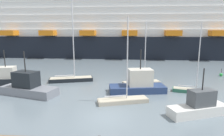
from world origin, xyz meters
TOP-DOWN VIEW (x-y plane):
  - ground_plane at (0.00, 0.00)m, footprint 600.00×600.00m
  - sailboat_0 at (3.87, 10.40)m, footprint 5.23×2.72m
  - sailboat_1 at (-6.18, 11.68)m, footprint 6.37×3.20m
  - sailboat_2 at (9.69, 7.47)m, footprint 4.72×2.26m
  - sailboat_3 at (1.44, 3.60)m, footprint 5.32×2.69m
  - fishing_boat_0 at (-9.41, 5.39)m, footprint 6.93×3.97m
  - fishing_boat_1 at (8.05, 1.09)m, footprint 5.56×3.28m
  - fishing_boat_2 at (-14.51, 9.04)m, footprint 6.60×3.23m
  - fishing_boat_3 at (3.24, 7.26)m, footprint 6.88×3.30m
  - channel_buoy_0 at (17.17, 16.49)m, footprint 0.51×0.51m
  - cruise_ship at (2.71, 41.29)m, footprint 105.36×18.78m

SIDE VIEW (x-z plane):
  - ground_plane at x=0.00m, z-range 0.00..0.00m
  - channel_buoy_0 at x=17.17m, z-range -0.38..0.91m
  - sailboat_2 at x=9.69m, z-range -3.71..4.46m
  - sailboat_3 at x=1.44m, z-range -3.90..4.68m
  - sailboat_0 at x=3.87m, z-range -3.81..4.61m
  - sailboat_1 at x=-6.18m, z-range -5.44..6.50m
  - fishing_boat_1 at x=8.05m, z-range -1.26..2.88m
  - fishing_boat_2 at x=-14.51m, z-range -1.49..3.25m
  - fishing_boat_0 at x=-9.41m, z-range -1.53..3.46m
  - fishing_boat_3 at x=3.24m, z-range -1.53..3.58m
  - cruise_ship at x=2.71m, z-range -3.65..16.83m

